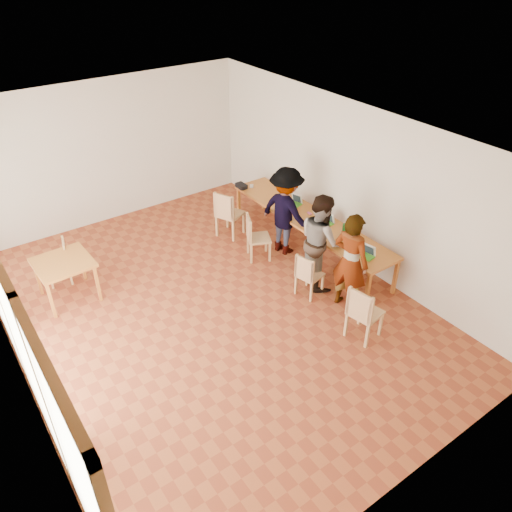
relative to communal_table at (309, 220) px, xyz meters
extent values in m
plane|color=brown|center=(-2.50, -0.46, -0.70)|extent=(8.00, 8.00, 0.00)
cube|color=beige|center=(-2.50, 3.54, 0.80)|extent=(6.00, 0.10, 3.00)
cube|color=beige|center=(-2.50, -4.46, 0.80)|extent=(6.00, 0.10, 3.00)
cube|color=beige|center=(0.50, -0.46, 0.80)|extent=(0.10, 8.00, 3.00)
cube|color=white|center=(-5.46, -0.46, 0.80)|extent=(0.10, 8.00, 3.00)
cube|color=white|center=(-2.50, -0.46, 2.32)|extent=(6.00, 8.00, 0.04)
cube|color=#AD5C26|center=(0.00, 0.00, 0.02)|extent=(0.80, 4.00, 0.05)
cube|color=#AD5C26|center=(-0.34, -1.94, -0.35)|extent=(0.06, 0.06, 0.70)
cube|color=#AD5C26|center=(-0.34, 1.94, -0.35)|extent=(0.06, 0.06, 0.70)
cube|color=#AD5C26|center=(0.34, -1.94, -0.35)|extent=(0.06, 0.06, 0.70)
cube|color=#AD5C26|center=(0.34, 1.94, -0.35)|extent=(0.06, 0.06, 0.70)
cube|color=#AD5C26|center=(-4.34, 1.24, 0.02)|extent=(0.90, 0.90, 0.05)
cube|color=#AD5C26|center=(-4.73, 0.85, -0.35)|extent=(0.05, 0.05, 0.70)
cube|color=#AD5C26|center=(-4.73, 1.63, -0.35)|extent=(0.05, 0.05, 0.70)
cube|color=#AD5C26|center=(-3.95, 0.85, -0.35)|extent=(0.05, 0.05, 0.70)
cube|color=#AD5C26|center=(-3.95, 1.63, -0.35)|extent=(0.05, 0.05, 0.70)
cube|color=tan|center=(-0.89, -2.41, -0.24)|extent=(0.53, 0.53, 0.04)
cube|color=tan|center=(-1.09, -2.44, 0.01)|extent=(0.13, 0.45, 0.47)
cube|color=tan|center=(-0.88, -1.08, -0.31)|extent=(0.47, 0.47, 0.04)
cube|color=tan|center=(-1.05, -1.12, -0.08)|extent=(0.12, 0.39, 0.41)
cube|color=tan|center=(-0.92, 0.37, -0.27)|extent=(0.56, 0.56, 0.04)
cube|color=tan|center=(-1.10, 0.45, -0.03)|extent=(0.21, 0.40, 0.44)
cube|color=tan|center=(-0.90, 1.42, -0.22)|extent=(0.62, 0.62, 0.04)
cube|color=tan|center=(-1.09, 1.33, 0.05)|extent=(0.24, 0.45, 0.49)
cube|color=tan|center=(-4.33, 1.80, -0.31)|extent=(0.47, 0.47, 0.04)
cube|color=tan|center=(-4.16, 1.76, -0.09)|extent=(0.12, 0.38, 0.41)
imported|color=gray|center=(-0.58, -1.70, 0.18)|extent=(0.55, 0.72, 1.77)
imported|color=gray|center=(-0.52, -0.90, 0.17)|extent=(0.90, 1.02, 1.74)
imported|color=gray|center=(-0.36, 0.27, 0.18)|extent=(0.86, 1.24, 1.77)
cube|color=green|center=(-0.10, -1.60, 0.06)|extent=(0.23, 0.28, 0.03)
cube|color=white|center=(-0.02, -1.58, 0.15)|extent=(0.12, 0.24, 0.21)
cube|color=green|center=(0.11, -0.35, 0.06)|extent=(0.18, 0.25, 0.03)
cube|color=white|center=(0.20, -0.35, 0.15)|extent=(0.07, 0.23, 0.21)
cube|color=green|center=(0.11, 0.58, 0.06)|extent=(0.25, 0.30, 0.03)
cube|color=white|center=(0.20, 0.61, 0.15)|extent=(0.14, 0.25, 0.21)
imported|color=yellow|center=(-0.14, -0.24, 0.10)|extent=(0.16, 0.16, 0.10)
cylinder|color=#196626|center=(0.02, -0.92, 0.19)|extent=(0.07, 0.07, 0.28)
cylinder|color=silver|center=(-0.27, -0.29, 0.09)|extent=(0.07, 0.07, 0.09)
cylinder|color=white|center=(-0.14, 1.73, 0.08)|extent=(0.08, 0.08, 0.06)
cube|color=#C3468B|center=(0.12, 0.12, 0.05)|extent=(0.05, 0.10, 0.01)
cube|color=black|center=(-0.33, 1.84, 0.09)|extent=(0.16, 0.26, 0.09)
camera|label=1|loc=(-5.68, -6.25, 4.72)|focal=35.00mm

